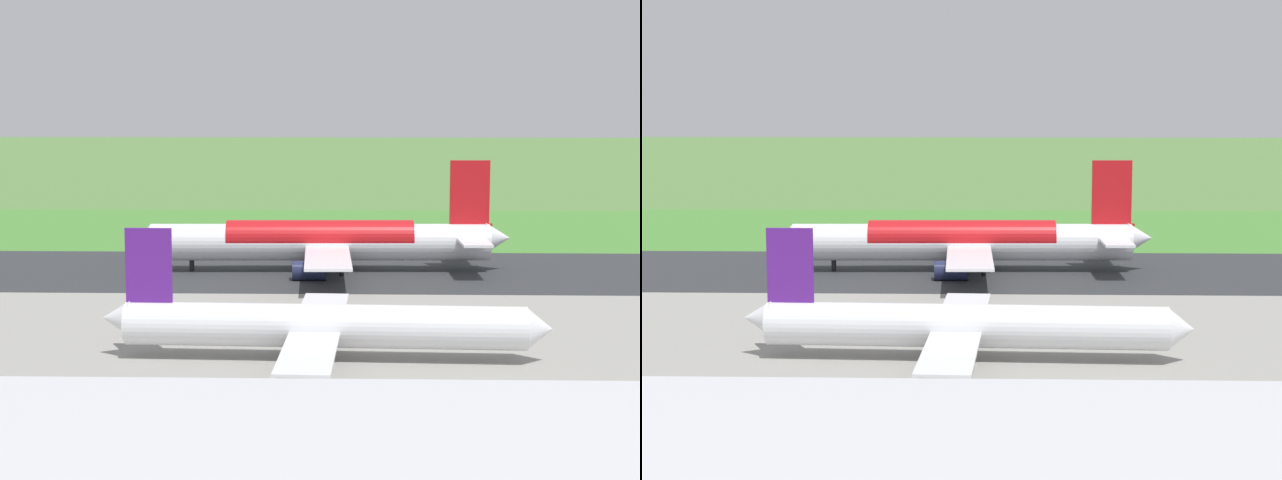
# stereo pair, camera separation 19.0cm
# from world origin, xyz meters

# --- Properties ---
(ground_plane) EXTENTS (800.00, 800.00, 0.00)m
(ground_plane) POSITION_xyz_m (0.00, 0.00, 0.00)
(ground_plane) COLOR #547F3D
(runway_asphalt) EXTENTS (600.00, 35.44, 0.06)m
(runway_asphalt) POSITION_xyz_m (0.00, 0.00, 0.03)
(runway_asphalt) COLOR #2D3033
(runway_asphalt) RESTS_ON ground
(apron_concrete) EXTENTS (440.00, 110.00, 0.05)m
(apron_concrete) POSITION_xyz_m (0.00, 51.36, 0.03)
(apron_concrete) COLOR gray
(apron_concrete) RESTS_ON ground
(grass_verge_foreground) EXTENTS (600.00, 80.00, 0.04)m
(grass_verge_foreground) POSITION_xyz_m (0.00, -37.16, 0.02)
(grass_verge_foreground) COLOR #478534
(grass_verge_foreground) RESTS_ON ground
(airliner_main) EXTENTS (54.07, 44.16, 15.88)m
(airliner_main) POSITION_xyz_m (3.46, -0.01, 4.35)
(airliner_main) COLOR white
(airliner_main) RESTS_ON ground
(airliner_parked_mid) EXTENTS (43.58, 35.61, 12.73)m
(airliner_parked_mid) POSITION_xyz_m (2.16, 51.60, 3.48)
(airliner_parked_mid) COLOR white
(airliner_parked_mid) RESTS_ON ground
(no_stopping_sign) EXTENTS (0.60, 0.10, 2.68)m
(no_stopping_sign) POSITION_xyz_m (-24.49, -34.26, 1.59)
(no_stopping_sign) COLOR slate
(no_stopping_sign) RESTS_ON ground
(traffic_cone_orange) EXTENTS (0.40, 0.40, 0.55)m
(traffic_cone_orange) POSITION_xyz_m (-21.08, -37.72, 0.28)
(traffic_cone_orange) COLOR orange
(traffic_cone_orange) RESTS_ON ground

